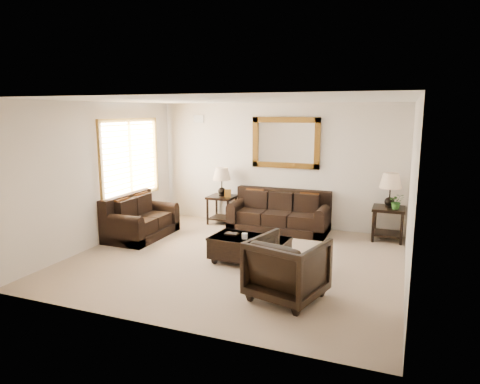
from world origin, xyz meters
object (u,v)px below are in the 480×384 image
at_px(sofa, 279,216).
at_px(end_table_right, 390,197).
at_px(end_table_left, 222,187).
at_px(armchair, 287,265).
at_px(loveseat, 139,221).
at_px(coffee_table, 249,247).

bearing_deg(sofa, end_table_right, 1.79).
relative_size(end_table_left, end_table_right, 0.95).
bearing_deg(armchair, end_table_left, -38.84).
relative_size(loveseat, end_table_left, 1.20).
distance_m(end_table_left, end_table_right, 3.59).
height_order(loveseat, end_table_left, end_table_left).
xyz_separation_m(sofa, end_table_left, (-1.38, 0.08, 0.52)).
xyz_separation_m(end_table_left, end_table_right, (3.59, -0.01, 0.04)).
distance_m(loveseat, coffee_table, 2.70).
height_order(loveseat, end_table_right, end_table_right).
distance_m(sofa, coffee_table, 2.15).
xyz_separation_m(end_table_left, coffee_table, (1.48, -2.23, -0.56)).
distance_m(coffee_table, armchair, 1.48).
bearing_deg(end_table_left, sofa, -3.41).
xyz_separation_m(loveseat, end_table_left, (1.14, 1.59, 0.52)).
relative_size(coffee_table, armchair, 1.43).
relative_size(loveseat, coffee_table, 1.14).
relative_size(sofa, armchair, 2.23).
distance_m(sofa, loveseat, 2.94).
bearing_deg(end_table_right, end_table_left, 179.78).
xyz_separation_m(sofa, end_table_right, (2.20, 0.07, 0.56)).
relative_size(end_table_right, armchair, 1.43).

